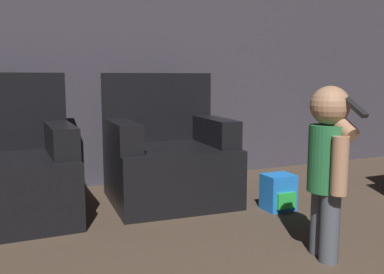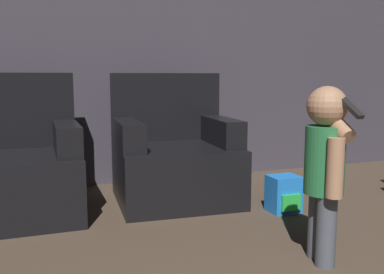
{
  "view_description": "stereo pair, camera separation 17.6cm",
  "coord_description": "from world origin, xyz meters",
  "px_view_note": "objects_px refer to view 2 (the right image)",
  "views": [
    {
      "loc": [
        -0.91,
        0.82,
        0.94
      ],
      "look_at": [
        0.12,
        3.14,
        0.58
      ],
      "focal_mm": 40.0,
      "sensor_mm": 36.0,
      "label": 1
    },
    {
      "loc": [
        -0.75,
        0.76,
        0.94
      ],
      "look_at": [
        0.12,
        3.14,
        0.58
      ],
      "focal_mm": 40.0,
      "sensor_mm": 36.0,
      "label": 2
    }
  ],
  "objects_px": {
    "person_toddler": "(326,160)",
    "toy_backpack": "(284,194)",
    "armchair_left": "(12,167)",
    "armchair_right": "(174,157)"
  },
  "relations": [
    {
      "from": "armchair_left",
      "to": "toy_backpack",
      "type": "distance_m",
      "value": 1.88
    },
    {
      "from": "armchair_left",
      "to": "person_toddler",
      "type": "bearing_deg",
      "value": -42.24
    },
    {
      "from": "person_toddler",
      "to": "toy_backpack",
      "type": "bearing_deg",
      "value": 175.49
    },
    {
      "from": "armchair_right",
      "to": "person_toddler",
      "type": "bearing_deg",
      "value": -71.52
    },
    {
      "from": "armchair_left",
      "to": "person_toddler",
      "type": "height_order",
      "value": "armchair_left"
    },
    {
      "from": "person_toddler",
      "to": "toy_backpack",
      "type": "distance_m",
      "value": 0.92
    },
    {
      "from": "armchair_left",
      "to": "armchair_right",
      "type": "height_order",
      "value": "same"
    },
    {
      "from": "armchair_left",
      "to": "toy_backpack",
      "type": "relative_size",
      "value": 3.81
    },
    {
      "from": "armchair_left",
      "to": "toy_backpack",
      "type": "bearing_deg",
      "value": -18.09
    },
    {
      "from": "person_toddler",
      "to": "toy_backpack",
      "type": "height_order",
      "value": "person_toddler"
    }
  ]
}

